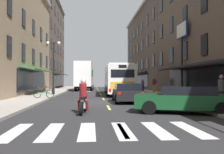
# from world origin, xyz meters

# --- Properties ---
(ground_plane) EXTENTS (34.80, 80.00, 0.10)m
(ground_plane) POSITION_xyz_m (0.00, 0.00, -0.05)
(ground_plane) COLOR #28282B
(lane_centre_dashes) EXTENTS (0.14, 73.90, 0.01)m
(lane_centre_dashes) POSITION_xyz_m (0.00, -0.25, 0.00)
(lane_centre_dashes) COLOR #DBCC4C
(lane_centre_dashes) RESTS_ON ground
(crosswalk_near) EXTENTS (7.10, 2.80, 0.01)m
(crosswalk_near) POSITION_xyz_m (0.00, -10.00, 0.00)
(crosswalk_near) COLOR silver
(crosswalk_near) RESTS_ON ground
(sidewalk_left) EXTENTS (3.00, 80.00, 0.14)m
(sidewalk_left) POSITION_xyz_m (-5.90, 0.00, 0.07)
(sidewalk_left) COLOR #A39E93
(sidewalk_left) RESTS_ON ground
(sidewalk_right) EXTENTS (3.00, 80.00, 0.14)m
(sidewalk_right) POSITION_xyz_m (5.90, 0.00, 0.07)
(sidewalk_right) COLOR #A39E93
(sidewalk_right) RESTS_ON ground
(billboard_sign) EXTENTS (0.40, 2.38, 6.60)m
(billboard_sign) POSITION_xyz_m (7.05, 3.78, 5.02)
(billboard_sign) COLOR black
(billboard_sign) RESTS_ON sidewalk_right
(transit_bus) EXTENTS (2.87, 11.15, 3.13)m
(transit_bus) POSITION_xyz_m (1.84, 9.16, 1.64)
(transit_bus) COLOR silver
(transit_bus) RESTS_ON ground
(box_truck) EXTENTS (2.77, 7.07, 4.23)m
(box_truck) POSITION_xyz_m (-2.10, 19.41, 2.13)
(box_truck) COLOR white
(box_truck) RESTS_ON ground
(sedan_near) EXTENTS (2.06, 4.47, 1.34)m
(sedan_near) POSITION_xyz_m (1.55, -0.22, 0.69)
(sedan_near) COLOR black
(sedan_near) RESTS_ON ground
(sedan_mid) EXTENTS (4.86, 3.13, 1.28)m
(sedan_mid) POSITION_xyz_m (3.46, -6.27, 0.67)
(sedan_mid) COLOR #144723
(sedan_mid) RESTS_ON ground
(motorcycle_rider) EXTENTS (0.64, 2.07, 1.66)m
(motorcycle_rider) POSITION_xyz_m (-1.37, -5.97, 0.71)
(motorcycle_rider) COLOR black
(motorcycle_rider) RESTS_ON ground
(bicycle_near) EXTENTS (1.71, 0.48, 0.91)m
(bicycle_near) POSITION_xyz_m (-4.85, 2.63, 0.50)
(bicycle_near) COLOR black
(bicycle_near) RESTS_ON sidewalk_left
(pedestrian_near) EXTENTS (0.51, 0.36, 1.79)m
(pedestrian_near) POSITION_xyz_m (6.23, 10.52, 1.09)
(pedestrian_near) COLOR #B29947
(pedestrian_near) RESTS_ON sidewalk_right
(pedestrian_mid) EXTENTS (0.36, 0.36, 1.74)m
(pedestrian_mid) POSITION_xyz_m (6.13, -4.68, 1.03)
(pedestrian_mid) COLOR black
(pedestrian_mid) RESTS_ON sidewalk_right
(pedestrian_far) EXTENTS (0.36, 0.36, 1.60)m
(pedestrian_far) POSITION_xyz_m (5.47, 13.26, 0.96)
(pedestrian_far) COLOR black
(pedestrian_far) RESTS_ON sidewalk_right
(street_lamp_twin) EXTENTS (1.42, 0.32, 5.34)m
(street_lamp_twin) POSITION_xyz_m (-4.85, 7.57, 3.10)
(street_lamp_twin) COLOR black
(street_lamp_twin) RESTS_ON sidewalk_left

